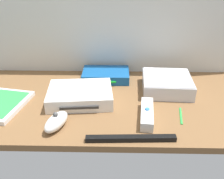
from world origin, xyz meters
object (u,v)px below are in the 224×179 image
at_px(game_console, 80,95).
at_px(remote_wand, 147,114).
at_px(stylus_pen, 181,115).
at_px(sensor_bar, 131,138).
at_px(remote_nunchuk, 56,122).
at_px(mini_computer, 167,84).
at_px(network_router, 106,75).
at_px(game_case, 2,105).

height_order(game_console, remote_wand, game_console).
bearing_deg(stylus_pen, sensor_bar, -142.77).
relative_size(remote_wand, stylus_pen, 1.68).
bearing_deg(remote_wand, game_console, 160.59).
distance_m(game_console, remote_nunchuk, 0.16).
bearing_deg(mini_computer, network_router, 158.22).
bearing_deg(mini_computer, game_console, -164.76).
distance_m(network_router, sensor_bar, 0.39).
bearing_deg(remote_wand, game_case, 178.90).
bearing_deg(mini_computer, sensor_bar, -115.93).
relative_size(remote_nunchuk, stylus_pen, 1.21).
height_order(remote_wand, remote_nunchuk, remote_nunchuk).
distance_m(game_case, stylus_pen, 0.57).
relative_size(mini_computer, network_router, 0.99).
distance_m(remote_nunchuk, sensor_bar, 0.22).
height_order(mini_computer, remote_nunchuk, mini_computer).
bearing_deg(remote_nunchuk, remote_wand, 31.85).
xyz_separation_m(network_router, remote_nunchuk, (-0.13, -0.32, 0.00)).
distance_m(remote_wand, stylus_pen, 0.11).
relative_size(network_router, stylus_pen, 2.00).
height_order(game_console, remote_nunchuk, remote_nunchuk).
relative_size(remote_wand, sensor_bar, 0.63).
relative_size(network_router, remote_nunchuk, 1.65).
height_order(game_case, remote_wand, remote_wand).
bearing_deg(network_router, sensor_bar, -77.88).
bearing_deg(stylus_pen, network_router, 132.88).
bearing_deg(network_router, stylus_pen, -47.28).
distance_m(game_console, remote_wand, 0.24).
bearing_deg(remote_nunchuk, game_console, 92.96).
xyz_separation_m(game_console, stylus_pen, (0.32, -0.09, -0.02)).
xyz_separation_m(game_console, network_router, (0.08, 0.17, -0.00)).
bearing_deg(game_case, sensor_bar, -10.81).
bearing_deg(sensor_bar, stylus_pen, 35.05).
relative_size(game_case, stylus_pen, 2.36).
bearing_deg(network_router, game_console, -114.73).
xyz_separation_m(mini_computer, sensor_bar, (-0.14, -0.29, -0.02)).
bearing_deg(stylus_pen, mini_computer, 95.75).
bearing_deg(game_case, remote_wand, 4.05).
xyz_separation_m(game_console, game_case, (-0.25, -0.04, -0.01)).
height_order(game_console, network_router, game_console).
bearing_deg(network_router, remote_nunchuk, -111.39).
height_order(mini_computer, remote_wand, mini_computer).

